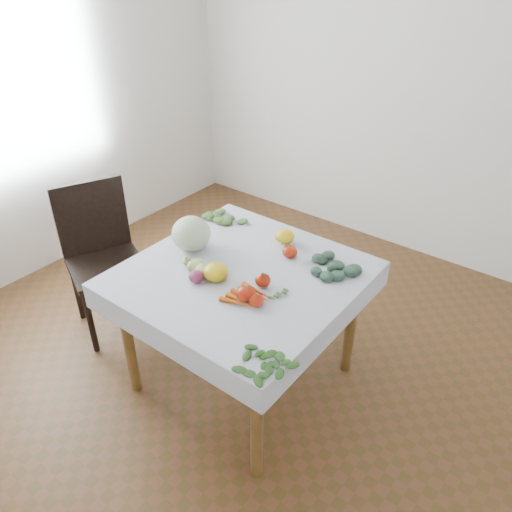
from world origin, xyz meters
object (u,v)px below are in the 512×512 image
at_px(table, 241,289).
at_px(cabbage, 191,234).
at_px(heirloom_back, 285,236).
at_px(carrot_bunch, 249,298).
at_px(chair, 101,248).

distance_m(table, cabbage, 0.41).
xyz_separation_m(table, cabbage, (-0.36, 0.02, 0.20)).
xyz_separation_m(heirloom_back, carrot_bunch, (0.18, -0.54, -0.02)).
bearing_deg(table, carrot_bunch, -41.19).
bearing_deg(carrot_bunch, chair, 177.62).
height_order(chair, cabbage, chair).
bearing_deg(chair, carrot_bunch, -2.38).
height_order(chair, heirloom_back, chair).
distance_m(chair, carrot_bunch, 1.26).
distance_m(cabbage, heirloom_back, 0.52).
relative_size(table, cabbage, 4.72).
relative_size(heirloom_back, carrot_bunch, 0.56).
xyz_separation_m(cabbage, heirloom_back, (0.36, 0.37, -0.06)).
bearing_deg(chair, cabbage, 9.81).
xyz_separation_m(cabbage, carrot_bunch, (0.54, -0.17, -0.08)).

